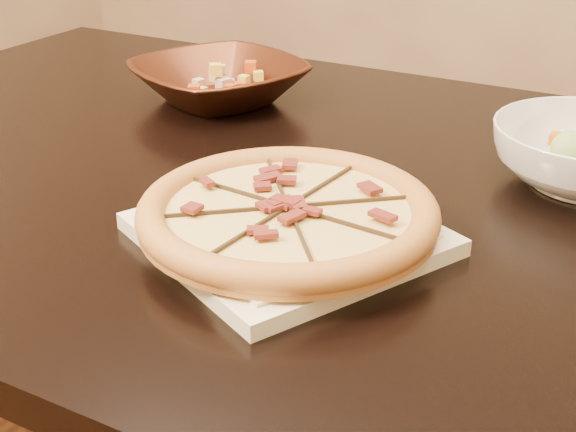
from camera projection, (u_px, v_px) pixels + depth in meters
name	position (u px, v px, depth m)	size (l,w,h in m)	color
dining_table	(274.00, 230.00, 1.07)	(1.56, 1.05, 0.75)	black
plate	(288.00, 233.00, 0.84)	(0.35, 0.35, 0.02)	#F6F2CA
pizza	(288.00, 212.00, 0.83)	(0.31, 0.31, 0.03)	#CA8435
bronze_bowl	(219.00, 82.00, 1.26)	(0.25, 0.25, 0.06)	#5B2D19
mixed_dish	(217.00, 53.00, 1.24)	(0.09, 0.12, 0.03)	beige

